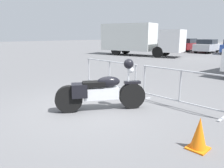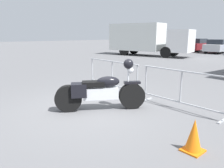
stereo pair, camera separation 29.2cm
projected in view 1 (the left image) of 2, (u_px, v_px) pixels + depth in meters
name	position (u px, v px, depth m)	size (l,w,h in m)	color
ground_plane	(92.00, 108.00, 6.00)	(120.00, 120.00, 0.00)	#5B5B5E
motorcycle	(101.00, 91.00, 5.76)	(1.47, 2.12, 1.36)	black
crowd_barrier_near	(110.00, 75.00, 7.81)	(2.52, 0.46, 1.07)	#9EA0A5
crowd_barrier_far	(180.00, 88.00, 5.89)	(2.52, 0.46, 1.07)	#9EA0A5
box_truck	(137.00, 38.00, 20.68)	(8.01, 3.97, 2.98)	silver
parked_car_black	(167.00, 45.00, 28.19)	(2.08, 4.23, 1.38)	black
parked_car_maroon	(187.00, 45.00, 26.28)	(2.25, 4.59, 1.50)	maroon
parked_car_silver	(207.00, 46.00, 24.08)	(2.19, 4.45, 1.46)	#B7BABF
traffic_cone	(199.00, 134.00, 3.80)	(0.34, 0.34, 0.59)	orange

